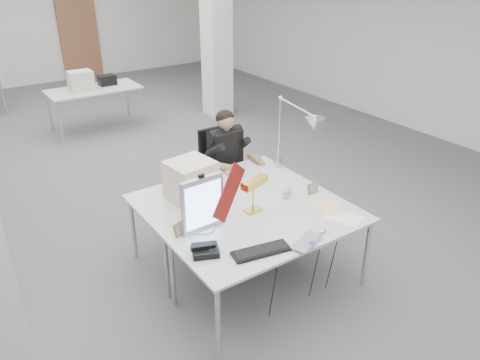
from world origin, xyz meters
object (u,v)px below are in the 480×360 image
at_px(laptop, 312,244).
at_px(desk_phone, 205,251).
at_px(office_chair, 224,174).
at_px(beige_monitor, 191,180).
at_px(desk_main, 274,228).
at_px(monitor, 202,204).
at_px(architect_lamp, 294,132).
at_px(seated_person, 226,146).
at_px(bankers_lamp, 253,195).

relative_size(laptop, desk_phone, 1.59).
bearing_deg(office_chair, beige_monitor, -139.49).
bearing_deg(desk_main, monitor, 148.65).
height_order(monitor, architect_lamp, architect_lamp).
bearing_deg(desk_main, seated_person, 72.47).
relative_size(office_chair, laptop, 3.02).
bearing_deg(seated_person, laptop, -101.36).
relative_size(seated_person, bankers_lamp, 2.59).
height_order(desk_main, bankers_lamp, bankers_lamp).
relative_size(desk_main, monitor, 3.54).
relative_size(seated_person, beige_monitor, 2.08).
bearing_deg(monitor, bankers_lamp, -0.48).
bearing_deg(architect_lamp, monitor, -159.01).
bearing_deg(bankers_lamp, beige_monitor, 106.00).
height_order(laptop, architect_lamp, architect_lamp).
height_order(seated_person, desk_phone, seated_person).
distance_m(desk_main, bankers_lamp, 0.39).
height_order(office_chair, laptop, office_chair).
bearing_deg(architect_lamp, office_chair, 116.74).
relative_size(office_chair, desk_phone, 4.79).
bearing_deg(seated_person, office_chair, 90.22).
bearing_deg(desk_phone, bankers_lamp, 48.92).
distance_m(desk_main, laptop, 0.42).
bearing_deg(laptop, bankers_lamp, 74.02).
bearing_deg(office_chair, architect_lamp, -66.60).
xyz_separation_m(office_chair, bankers_lamp, (-0.48, -1.26, 0.41)).
relative_size(seated_person, monitor, 1.70).
distance_m(monitor, architect_lamp, 1.47).
bearing_deg(monitor, office_chair, 48.95).
bearing_deg(laptop, monitor, 108.80).
distance_m(office_chair, laptop, 2.07).
xyz_separation_m(office_chair, monitor, (-1.03, -1.28, 0.50)).
xyz_separation_m(desk_main, laptop, (0.09, -0.41, 0.03)).
height_order(office_chair, beige_monitor, beige_monitor).
distance_m(laptop, bankers_lamp, 0.77).
bearing_deg(laptop, desk_phone, 131.55).
relative_size(monitor, desk_phone, 2.37).
distance_m(seated_person, monitor, 1.60).
relative_size(desk_main, laptop, 5.30).
bearing_deg(laptop, desk_main, 80.64).
height_order(seated_person, beige_monitor, seated_person).
xyz_separation_m(beige_monitor, architect_lamp, (1.19, -0.13, 0.29)).
distance_m(laptop, architect_lamp, 1.48).
bearing_deg(bankers_lamp, architect_lamp, 9.82).
relative_size(monitor, laptop, 1.50).
bearing_deg(laptop, seated_person, 56.86).
bearing_deg(seated_person, desk_phone, -127.45).
xyz_separation_m(laptop, beige_monitor, (-0.43, 1.31, 0.18)).
bearing_deg(bankers_lamp, monitor, 164.86).
distance_m(office_chair, architect_lamp, 1.17).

